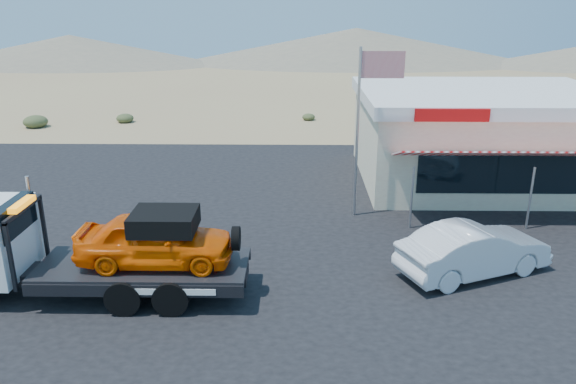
# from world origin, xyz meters

# --- Properties ---
(ground) EXTENTS (120.00, 120.00, 0.00)m
(ground) POSITION_xyz_m (0.00, 0.00, 0.00)
(ground) COLOR #947754
(ground) RESTS_ON ground
(asphalt_lot) EXTENTS (32.00, 24.00, 0.02)m
(asphalt_lot) POSITION_xyz_m (2.00, 3.00, 0.01)
(asphalt_lot) COLOR black
(asphalt_lot) RESTS_ON ground
(tow_truck) EXTENTS (7.82, 2.32, 2.62)m
(tow_truck) POSITION_xyz_m (-2.87, -1.44, 1.41)
(tow_truck) COLOR black
(tow_truck) RESTS_ON asphalt_lot
(white_sedan) EXTENTS (4.70, 3.18, 1.47)m
(white_sedan) POSITION_xyz_m (7.63, -0.09, 0.75)
(white_sedan) COLOR silver
(white_sedan) RESTS_ON asphalt_lot
(jerky_store) EXTENTS (10.40, 9.97, 3.90)m
(jerky_store) POSITION_xyz_m (10.50, 8.97, 1.99)
(jerky_store) COLOR beige
(jerky_store) RESTS_ON asphalt_lot
(flagpole) EXTENTS (1.55, 0.10, 6.00)m
(flagpole) POSITION_xyz_m (4.93, 4.50, 3.76)
(flagpole) COLOR #99999E
(flagpole) RESTS_ON asphalt_lot
(distant_hills) EXTENTS (126.00, 48.00, 4.20)m
(distant_hills) POSITION_xyz_m (-9.77, 55.14, 1.89)
(distant_hills) COLOR #726B59
(distant_hills) RESTS_ON ground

